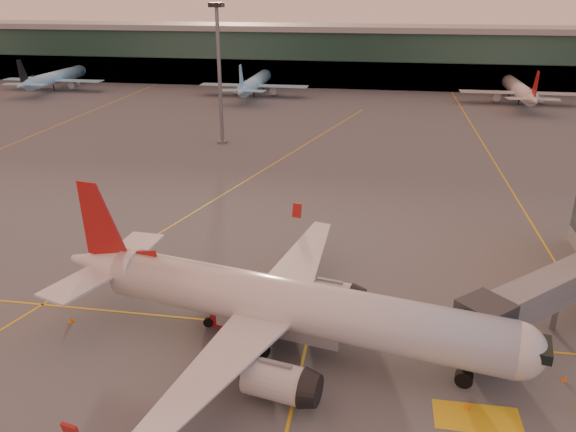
# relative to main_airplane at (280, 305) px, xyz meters

# --- Properties ---
(ground) EXTENTS (600.00, 600.00, 0.00)m
(ground) POSITION_rel_main_airplane_xyz_m (-2.89, -2.08, -4.04)
(ground) COLOR #4C4F54
(ground) RESTS_ON ground
(taxi_markings) EXTENTS (100.12, 173.00, 0.01)m
(taxi_markings) POSITION_rel_main_airplane_xyz_m (-10.21, 42.41, -4.03)
(taxi_markings) COLOR gold
(taxi_markings) RESTS_ON ground
(terminal) EXTENTS (400.00, 20.00, 17.60)m
(terminal) POSITION_rel_main_airplane_xyz_m (-2.89, 139.72, 4.72)
(terminal) COLOR #19382D
(terminal) RESTS_ON ground
(mast_west_near) EXTENTS (2.40, 2.40, 25.60)m
(mast_west_near) POSITION_rel_main_airplane_xyz_m (-22.89, 63.92, 10.82)
(mast_west_near) COLOR slate
(mast_west_near) RESTS_ON ground
(distant_aircraft_row) EXTENTS (350.00, 34.00, 13.00)m
(distant_aircraft_row) POSITION_rel_main_airplane_xyz_m (7.94, 115.92, -4.04)
(distant_aircraft_row) COLOR #98D9FF
(distant_aircraft_row) RESTS_ON ground
(main_airplane) EXTENTS (40.89, 37.16, 12.43)m
(main_airplane) POSITION_rel_main_airplane_xyz_m (0.00, 0.00, 0.00)
(main_airplane) COLOR silver
(main_airplane) RESTS_ON ground
(jet_bridge) EXTENTS (19.83, 18.91, 6.06)m
(jet_bridge) POSITION_rel_main_airplane_xyz_m (24.31, 7.48, 0.20)
(jet_bridge) COLOR slate
(jet_bridge) RESTS_ON ground
(catering_truck) EXTENTS (5.61, 2.63, 4.31)m
(catering_truck) POSITION_rel_main_airplane_xyz_m (-5.35, 3.03, -1.58)
(catering_truck) COLOR maroon
(catering_truck) RESTS_ON ground
(pushback_tug) EXTENTS (2.98, 1.66, 1.52)m
(pushback_tug) POSITION_rel_main_airplane_xyz_m (16.40, 1.05, -3.42)
(pushback_tug) COLOR black
(pushback_tug) RESTS_ON ground
(cone_nose) EXTENTS (0.40, 0.40, 0.51)m
(cone_nose) POSITION_rel_main_airplane_xyz_m (22.28, -0.78, -3.79)
(cone_nose) COLOR orange
(cone_nose) RESTS_ON ground
(cone_tail) EXTENTS (0.48, 0.48, 0.61)m
(cone_tail) POSITION_rel_main_airplane_xyz_m (-19.31, 0.56, -3.74)
(cone_tail) COLOR orange
(cone_tail) RESTS_ON ground
(cone_wing_left) EXTENTS (0.41, 0.41, 0.52)m
(cone_wing_left) POSITION_rel_main_airplane_xyz_m (-1.98, 18.24, -3.79)
(cone_wing_left) COLOR orange
(cone_wing_left) RESTS_ON ground
(cone_fwd) EXTENTS (0.44, 0.44, 0.55)m
(cone_fwd) POSITION_rel_main_airplane_xyz_m (14.50, -5.22, -3.77)
(cone_fwd) COLOR orange
(cone_fwd) RESTS_ON ground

